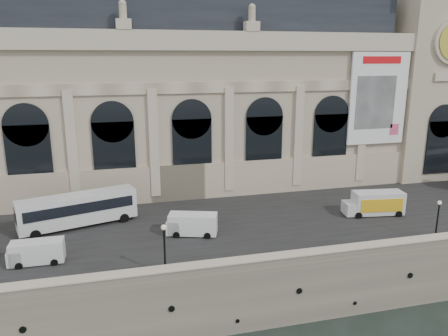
% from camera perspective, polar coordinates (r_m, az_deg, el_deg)
% --- Properties ---
extents(ground, '(260.00, 260.00, 0.00)m').
position_cam_1_polar(ground, '(44.25, 7.06, -19.98)').
color(ground, black).
rests_on(ground, ground).
extents(quay, '(160.00, 70.00, 6.00)m').
position_cam_1_polar(quay, '(73.55, -2.80, -2.94)').
color(quay, gray).
rests_on(quay, ground).
extents(street, '(160.00, 24.00, 0.06)m').
position_cam_1_polar(street, '(53.26, 1.77, -6.37)').
color(street, '#2D2D2D').
rests_on(street, quay).
extents(parapet, '(160.00, 1.40, 1.21)m').
position_cam_1_polar(parapet, '(41.39, 7.04, -11.95)').
color(parapet, gray).
rests_on(parapet, quay).
extents(museum, '(69.00, 18.70, 29.10)m').
position_cam_1_polar(museum, '(65.36, -7.44, 9.73)').
color(museum, tan).
rests_on(museum, quay).
extents(clock_pavilion, '(13.00, 14.72, 36.70)m').
position_cam_1_polar(clock_pavilion, '(78.18, 24.01, 12.11)').
color(clock_pavilion, tan).
rests_on(clock_pavilion, quay).
extents(bus_left, '(13.18, 6.24, 3.82)m').
position_cam_1_polar(bus_left, '(52.24, -18.53, -5.10)').
color(bus_left, silver).
rests_on(bus_left, quay).
extents(van_b, '(4.98, 2.11, 2.21)m').
position_cam_1_polar(van_b, '(45.14, -23.58, -10.09)').
color(van_b, silver).
rests_on(van_b, quay).
extents(van_c, '(5.75, 3.58, 2.40)m').
position_cam_1_polar(van_c, '(47.84, -4.48, -7.34)').
color(van_c, white).
rests_on(van_c, quay).
extents(box_truck, '(7.49, 3.39, 2.92)m').
position_cam_1_polar(box_truck, '(56.55, 19.06, -4.38)').
color(box_truck, silver).
rests_on(box_truck, quay).
extents(lamp_left, '(0.49, 0.49, 4.79)m').
position_cam_1_polar(lamp_left, '(39.30, -7.77, -10.61)').
color(lamp_left, black).
rests_on(lamp_left, quay).
extents(lamp_right, '(0.44, 0.44, 4.30)m').
position_cam_1_polar(lamp_right, '(51.53, 26.10, -6.13)').
color(lamp_right, black).
rests_on(lamp_right, quay).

